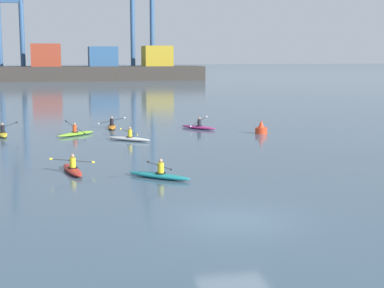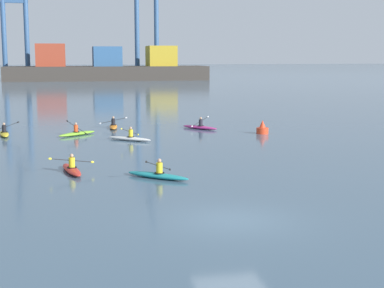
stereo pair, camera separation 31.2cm
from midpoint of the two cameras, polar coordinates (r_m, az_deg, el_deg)
name	(u,v)px [view 2 (the right image)]	position (r m, az deg, el deg)	size (l,w,h in m)	color
ground_plane	(231,221)	(20.81, 4.29, -7.43)	(800.00, 800.00, 0.00)	#425B70
container_barge	(107,68)	(143.19, -8.21, 7.32)	(47.62, 11.95, 8.58)	#38332D
gantry_crane_west	(14,15)	(151.72, -16.81, 11.89)	(6.56, 16.94, 31.98)	#335684
gantry_crane_west_mid	(147,4)	(154.29, -4.38, 13.39)	(6.24, 15.46, 38.06)	#335684
channel_buoy	(262,129)	(43.98, 7.06, 1.47)	(0.90, 0.90, 1.00)	red
kayak_white	(130,138)	(40.31, -5.85, 0.58)	(3.00, 2.64, 1.00)	silver
kayak_yellow	(4,133)	(44.70, -17.58, 1.01)	(2.18, 3.45, 1.02)	yellow
kayak_orange	(113,126)	(47.47, -7.46, 1.75)	(2.25, 3.43, 0.95)	orange
kayak_magenta	(200,127)	(46.47, 0.96, 1.68)	(2.59, 3.03, 0.98)	#C13384
kayak_teal	(158,175)	(27.75, -3.01, -3.00)	(2.92, 2.72, 1.03)	teal
kayak_lime	(77,133)	(43.49, -10.90, 1.05)	(2.96, 2.69, 1.08)	#7ABC2D
kayak_red	(72,169)	(29.70, -11.31, -2.39)	(2.24, 3.45, 0.95)	red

